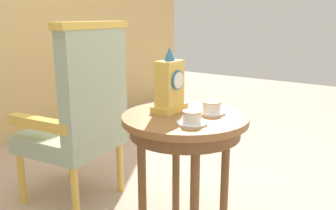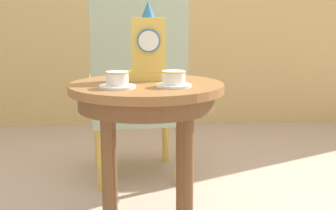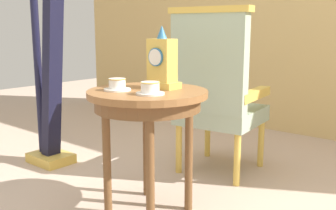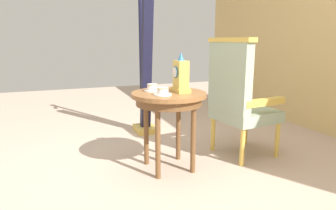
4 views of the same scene
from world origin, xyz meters
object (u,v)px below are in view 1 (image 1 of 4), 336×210
at_px(side_table, 185,131).
at_px(armchair, 81,113).
at_px(teacup_left, 192,118).
at_px(teacup_right, 212,108).
at_px(mantel_clock, 170,86).

bearing_deg(side_table, armchair, 93.25).
distance_m(side_table, teacup_left, 0.20).
distance_m(teacup_left, teacup_right, 0.22).
relative_size(teacup_left, armchair, 0.13).
bearing_deg(armchair, teacup_left, -94.95).
relative_size(side_table, armchair, 0.60).
bearing_deg(armchair, side_table, -86.75).
bearing_deg(teacup_right, armchair, 100.11).
relative_size(teacup_left, mantel_clock, 0.43).
distance_m(teacup_right, armchair, 0.84).
distance_m(mantel_clock, armchair, 0.67).
distance_m(teacup_left, mantel_clock, 0.27).
distance_m(side_table, mantel_clock, 0.24).
relative_size(teacup_right, armchair, 0.12).
bearing_deg(mantel_clock, teacup_left, -120.58).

